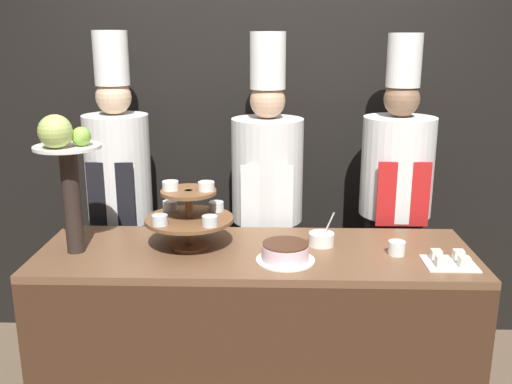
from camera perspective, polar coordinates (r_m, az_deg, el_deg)
wall_back at (r=3.45m, az=0.42°, el=7.82°), size 10.00×0.06×2.80m
buffet_counter at (r=2.82m, az=-0.06°, el=-14.42°), size 1.99×0.65×0.90m
tiered_stand at (r=2.63m, az=-6.70°, el=-2.16°), size 0.41×0.41×0.32m
fruit_pedestal at (r=2.60m, az=-18.55°, el=3.10°), size 0.29×0.29×0.64m
cake_round at (r=2.50m, az=2.96°, el=-6.07°), size 0.26×0.26×0.08m
cup_white at (r=2.64m, az=13.88°, el=-5.46°), size 0.08×0.08×0.06m
cake_square_tray at (r=2.60m, az=18.81°, el=-6.49°), size 0.22×0.19×0.05m
serving_bowl_far at (r=2.70m, az=6.56°, el=-4.68°), size 0.12×0.12×0.16m
chef_left at (r=3.27m, az=-13.48°, el=0.16°), size 0.36×0.36×1.88m
chef_center_left at (r=3.16m, az=1.12°, el=-0.26°), size 0.39×0.39×1.88m
chef_center_right at (r=3.23m, az=13.76°, el=-0.32°), size 0.39×0.39×1.87m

